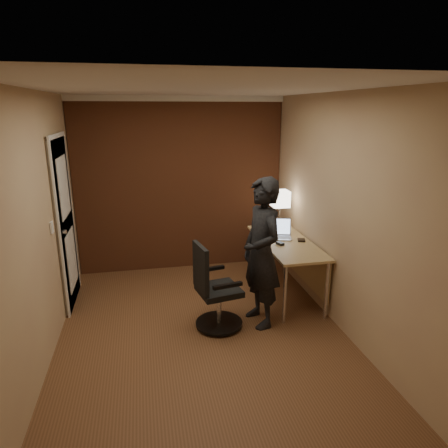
% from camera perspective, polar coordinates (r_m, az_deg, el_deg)
% --- Properties ---
extents(room, '(4.00, 4.00, 4.00)m').
position_cam_1_polar(room, '(5.40, -8.69, 5.75)').
color(room, brown).
rests_on(room, ground).
extents(desk, '(0.60, 1.50, 0.73)m').
position_cam_1_polar(desk, '(5.13, 9.54, -3.70)').
color(desk, tan).
rests_on(desk, ground).
extents(desk_lamp, '(0.22, 0.22, 0.54)m').
position_cam_1_polar(desk_lamp, '(5.46, 8.04, 3.53)').
color(desk_lamp, silver).
rests_on(desk_lamp, desk).
extents(laptop, '(0.39, 0.34, 0.23)m').
position_cam_1_polar(laptop, '(5.19, 7.75, -1.15)').
color(laptop, silver).
rests_on(laptop, desk).
extents(mouse, '(0.09, 0.11, 0.03)m').
position_cam_1_polar(mouse, '(4.91, 8.02, -2.77)').
color(mouse, black).
rests_on(mouse, desk).
extents(wallet, '(0.12, 0.13, 0.02)m').
position_cam_1_polar(wallet, '(5.10, 10.99, -2.27)').
color(wallet, black).
rests_on(wallet, desk).
extents(office_chair, '(0.52, 0.58, 0.95)m').
position_cam_1_polar(office_chair, '(4.36, -1.48, -9.73)').
color(office_chair, black).
rests_on(office_chair, ground).
extents(person, '(0.50, 0.67, 1.65)m').
position_cam_1_polar(person, '(4.33, 5.38, -4.17)').
color(person, black).
rests_on(person, ground).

